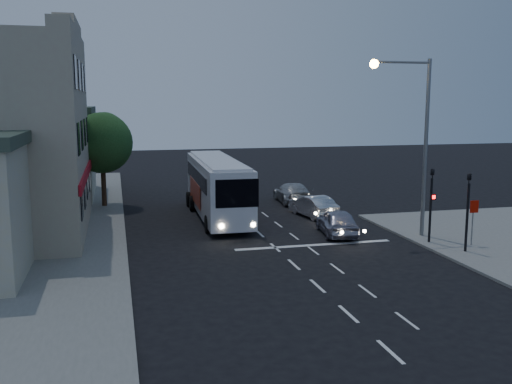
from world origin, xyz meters
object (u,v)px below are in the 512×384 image
object	(u,v)px
street_tree	(102,140)
regulatory_sign	(473,215)
traffic_signal_main	(431,196)
tour_bus	(217,186)
streetlight	(415,127)
car_sedan_b	(292,193)
car_sedan_a	(313,206)
car_suv	(337,222)
traffic_signal_side	(468,203)

from	to	relation	value
street_tree	regulatory_sign	bearing A→B (deg)	-41.08
traffic_signal_main	regulatory_sign	distance (m)	2.14
tour_bus	streetlight	size ratio (longest dim) A/B	1.31
car_sedan_b	regulatory_sign	bearing A→B (deg)	112.79
car_sedan_a	street_tree	distance (m)	14.56
car_suv	car_sedan_b	size ratio (longest dim) A/B	0.85
car_suv	car_sedan_a	distance (m)	4.85
regulatory_sign	streetlight	bearing A→B (deg)	128.75
tour_bus	traffic_signal_side	world-z (taller)	traffic_signal_side
traffic_signal_side	street_tree	distance (m)	23.24
tour_bus	car_sedan_a	world-z (taller)	tour_bus
car_suv	car_sedan_b	distance (m)	9.87
traffic_signal_side	regulatory_sign	size ratio (longest dim) A/B	1.86
tour_bus	traffic_signal_main	world-z (taller)	traffic_signal_main
car_sedan_b	tour_bus	bearing A→B (deg)	35.71
car_sedan_b	regulatory_sign	world-z (taller)	regulatory_sign
car_sedan_b	car_sedan_a	bearing A→B (deg)	91.09
car_sedan_a	regulatory_sign	xyz separation A→B (m)	(5.00, -8.87, 0.93)
car_sedan_b	street_tree	xyz separation A→B (m)	(-12.75, 1.37, 3.79)
car_sedan_b	regulatory_sign	xyz separation A→B (m)	(4.75, -13.89, 0.89)
streetlight	tour_bus	bearing A→B (deg)	138.52
car_suv	streetlight	world-z (taller)	streetlight
car_sedan_a	street_tree	xyz separation A→B (m)	(-12.51, 6.39, 3.83)
traffic_signal_main	streetlight	xyz separation A→B (m)	(-0.26, 1.42, 3.31)
regulatory_sign	traffic_signal_side	bearing A→B (deg)	-136.08
car_suv	regulatory_sign	distance (m)	6.79
car_suv	traffic_signal_side	size ratio (longest dim) A/B	1.01
streetlight	street_tree	world-z (taller)	streetlight
traffic_signal_main	streetlight	distance (m)	3.61
car_sedan_a	traffic_signal_main	distance (m)	8.70
tour_bus	regulatory_sign	distance (m)	14.79
car_suv	traffic_signal_side	world-z (taller)	traffic_signal_side
traffic_signal_main	street_tree	xyz separation A→B (m)	(-15.81, 14.25, 2.08)
tour_bus	street_tree	world-z (taller)	street_tree
tour_bus	traffic_signal_side	xyz separation A→B (m)	(9.72, -11.15, 0.47)
car_sedan_b	traffic_signal_side	bearing A→B (deg)	108.08
tour_bus	streetlight	distance (m)	12.30
traffic_signal_side	streetlight	bearing A→B (deg)	105.70
streetlight	traffic_signal_side	bearing A→B (deg)	-74.30
regulatory_sign	car_sedan_b	bearing A→B (deg)	108.89
car_suv	traffic_signal_side	distance (m)	6.87
car_sedan_a	car_sedan_b	bearing A→B (deg)	-101.98
car_sedan_a	traffic_signal_main	bearing A→B (deg)	103.60
traffic_signal_main	streetlight	size ratio (longest dim) A/B	0.46
streetlight	street_tree	bearing A→B (deg)	140.49
car_suv	car_sedan_b	xyz separation A→B (m)	(0.63, 9.85, -0.00)
regulatory_sign	street_tree	distance (m)	23.40
traffic_signal_side	car_suv	bearing A→B (deg)	131.25
car_sedan_a	regulatory_sign	bearing A→B (deg)	110.22
car_suv	traffic_signal_main	world-z (taller)	traffic_signal_main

